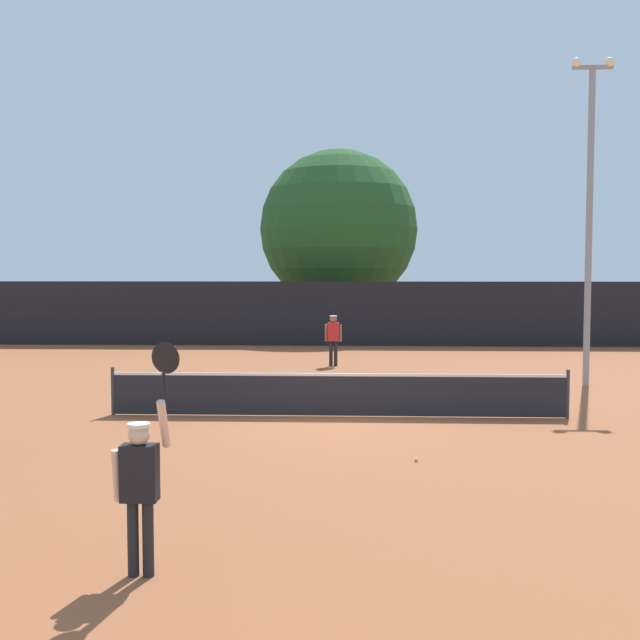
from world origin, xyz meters
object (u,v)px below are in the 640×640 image
at_px(large_tree, 339,229).
at_px(player_receiving, 333,335).
at_px(light_pole, 590,203).
at_px(player_serving, 141,475).
at_px(parked_car_near, 394,317).
at_px(parked_car_mid, 538,317).
at_px(tennis_ball, 416,460).

bearing_deg(large_tree, player_receiving, -89.73).
height_order(light_pole, large_tree, large_tree).
distance_m(player_serving, light_pole, 16.92).
height_order(large_tree, parked_car_near, large_tree).
distance_m(player_serving, player_receiving, 18.14).
relative_size(player_serving, parked_car_near, 0.56).
xyz_separation_m(light_pole, large_tree, (-7.26, 17.14, 0.22)).
height_order(player_receiving, large_tree, large_tree).
bearing_deg(player_receiving, large_tree, -89.73).
xyz_separation_m(player_serving, large_tree, (1.51, 31.04, 4.25)).
relative_size(light_pole, parked_car_mid, 2.08).
bearing_deg(parked_car_mid, large_tree, -161.91).
distance_m(player_receiving, parked_car_near, 15.71).
height_order(player_receiving, parked_car_near, player_receiving).
distance_m(light_pole, large_tree, 18.62).
xyz_separation_m(player_receiving, tennis_ball, (1.73, -13.07, -1.02)).
relative_size(parked_car_near, parked_car_mid, 1.01).
bearing_deg(parked_car_near, parked_car_mid, 6.24).
bearing_deg(large_tree, light_pole, -67.04).
bearing_deg(tennis_ball, player_receiving, 97.52).
xyz_separation_m(player_receiving, parked_car_mid, (10.54, 15.44, -0.28)).
xyz_separation_m(player_serving, tennis_ball, (3.30, 5.01, -1.05)).
xyz_separation_m(light_pole, parked_car_mid, (3.34, 19.62, -4.33)).
relative_size(player_serving, parked_car_mid, 0.57).
height_order(player_serving, large_tree, large_tree).
distance_m(light_pole, parked_car_mid, 20.37).
xyz_separation_m(large_tree, parked_car_near, (2.95, 2.47, -4.55)).
height_order(player_receiving, parked_car_mid, player_receiving).
xyz_separation_m(tennis_ball, parked_car_mid, (8.82, 28.51, 0.74)).
height_order(light_pole, parked_car_near, light_pole).
xyz_separation_m(player_serving, parked_car_mid, (12.11, 33.52, -0.30)).
bearing_deg(parked_car_mid, light_pole, -94.73).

